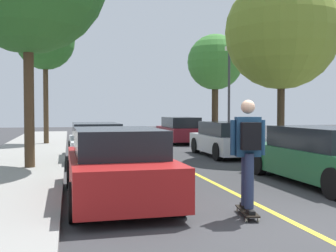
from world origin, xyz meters
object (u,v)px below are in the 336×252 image
at_px(street_tree_right_nearest, 282,33).
at_px(streetlamp, 229,87).
at_px(parked_car_right_near, 227,139).
at_px(parked_car_right_far, 180,130).
at_px(street_tree_right_near, 215,63).
at_px(skateboard, 247,211).
at_px(skateboarder, 248,148).
at_px(parked_car_left_nearest, 117,166).
at_px(street_tree_left_near, 45,41).
at_px(parked_car_right_nearest, 323,156).
at_px(parked_car_left_near, 96,142).

bearing_deg(street_tree_right_nearest, streetlamp, 93.15).
xyz_separation_m(parked_car_right_near, parked_car_right_far, (-0.00, 7.00, 0.03)).
bearing_deg(street_tree_right_near, parked_car_right_far, 178.44).
bearing_deg(parked_car_right_near, skateboard, -109.38).
height_order(street_tree_right_near, skateboarder, street_tree_right_near).
xyz_separation_m(parked_car_left_nearest, streetlamp, (6.74, 11.11, 2.22)).
distance_m(parked_car_right_far, streetlamp, 3.96).
xyz_separation_m(parked_car_right_near, street_tree_left_near, (-7.00, 6.41, 4.50)).
bearing_deg(parked_car_right_nearest, streetlamp, 80.48).
bearing_deg(street_tree_right_near, skateboard, -107.95).
distance_m(streetlamp, skateboard, 14.00).
height_order(street_tree_left_near, street_tree_right_nearest, street_tree_right_nearest).
bearing_deg(parked_car_right_near, skateboarder, -109.35).
xyz_separation_m(street_tree_left_near, street_tree_right_near, (9.00, 0.53, -0.76)).
xyz_separation_m(parked_car_left_near, skateboarder, (1.95, -8.21, 0.49)).
relative_size(parked_car_right_near, skateboard, 4.71).
xyz_separation_m(parked_car_left_nearest, street_tree_left_near, (-2.01, 13.31, 4.48)).
bearing_deg(parked_car_left_near, parked_car_right_near, 5.10).
height_order(parked_car_left_near, parked_car_right_nearest, parked_car_right_nearest).
height_order(parked_car_right_nearest, parked_car_right_far, parked_car_right_far).
bearing_deg(parked_car_left_near, streetlamp, 34.70).
bearing_deg(parked_car_right_far, parked_car_left_near, -123.84).
bearing_deg(street_tree_right_nearest, street_tree_right_near, 90.00).
xyz_separation_m(street_tree_right_nearest, street_tree_right_near, (0.00, 7.40, -0.31)).
relative_size(parked_car_left_near, skateboarder, 2.30).
distance_m(parked_car_left_near, parked_car_right_nearest, 7.62).
relative_size(street_tree_right_nearest, skateboard, 7.77).
relative_size(parked_car_right_nearest, street_tree_left_near, 0.73).
bearing_deg(parked_car_left_nearest, skateboarder, -42.20).
xyz_separation_m(parked_car_left_near, parked_car_right_near, (4.99, 0.44, 0.00)).
bearing_deg(streetlamp, street_tree_right_nearest, -86.85).
bearing_deg(parked_car_left_near, parked_car_right_nearest, -49.12).
xyz_separation_m(skateboard, skateboarder, (-0.01, -0.03, 1.06)).
distance_m(parked_car_left_nearest, streetlamp, 13.19).
distance_m(street_tree_left_near, street_tree_right_near, 9.05).
xyz_separation_m(parked_car_right_nearest, street_tree_right_nearest, (2.01, 5.75, 4.04)).
bearing_deg(skateboard, parked_car_right_nearest, 38.53).
xyz_separation_m(parked_car_right_far, skateboard, (-3.03, -15.62, -0.60)).
height_order(parked_car_right_far, skateboarder, skateboarder).
height_order(parked_car_left_nearest, street_tree_left_near, street_tree_left_near).
height_order(parked_car_left_nearest, streetlamp, streetlamp).
distance_m(parked_car_right_near, street_tree_right_nearest, 4.54).
distance_m(parked_car_left_nearest, parked_car_right_nearest, 5.04).
bearing_deg(streetlamp, skateboarder, -110.41).
bearing_deg(parked_car_left_near, street_tree_right_nearest, -0.09).
relative_size(parked_car_left_nearest, street_tree_right_nearest, 0.64).
xyz_separation_m(parked_car_left_near, parked_car_right_nearest, (4.99, -5.76, 0.01)).
distance_m(parked_car_right_near, skateboarder, 9.19).
distance_m(parked_car_left_nearest, parked_car_right_far, 14.76).
distance_m(street_tree_right_near, skateboarder, 16.72).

